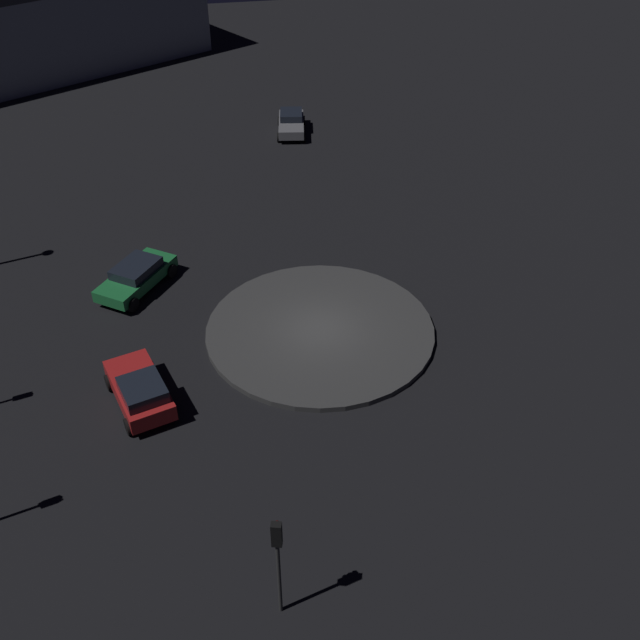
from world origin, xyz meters
The scene contains 6 objects.
ground_plane centered at (0.00, 0.00, 0.00)m, with size 115.89×115.89×0.00m, color black.
roundabout_island centered at (0.00, 0.00, 0.13)m, with size 10.39×10.39×0.26m, color #383838.
car_grey centered at (22.56, -2.46, 0.71)m, with size 4.28×2.49×1.36m.
car_green centered at (5.20, 8.12, 0.75)m, with size 4.66×4.10×1.39m.
car_red centered at (-3.24, 7.97, 0.83)m, with size 4.31×2.98×1.60m.
traffic_light_west centered at (-13.21, 3.86, 3.00)m, with size 0.39×0.35×4.22m.
Camera 1 is at (-25.68, 5.13, 20.81)m, focal length 41.11 mm.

